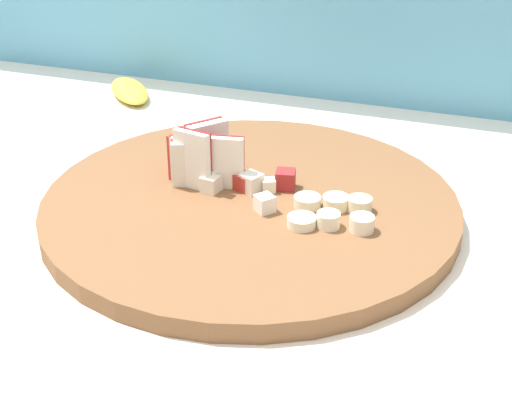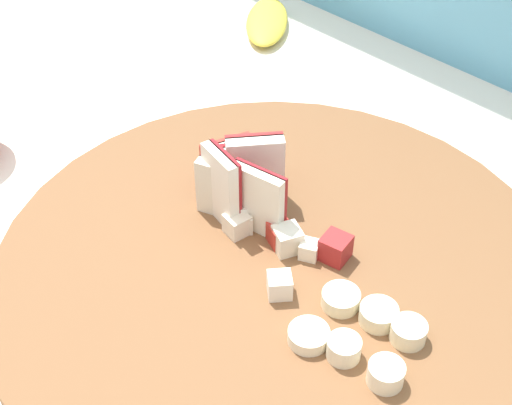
# 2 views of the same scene
# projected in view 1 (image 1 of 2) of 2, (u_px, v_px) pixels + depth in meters

# --- Properties ---
(tile_backsplash) EXTENTS (2.40, 0.04, 1.48)m
(tile_backsplash) POSITION_uv_depth(u_px,v_px,m) (306.00, 197.00, 1.24)
(tile_backsplash) COLOR #5BA3C1
(tile_backsplash) RESTS_ON ground
(cutting_board) EXTENTS (0.45, 0.45, 0.02)m
(cutting_board) POSITION_uv_depth(u_px,v_px,m) (250.00, 206.00, 0.81)
(cutting_board) COLOR brown
(cutting_board) RESTS_ON tiled_countertop
(apple_wedge_fan) EXTENTS (0.09, 0.07, 0.07)m
(apple_wedge_fan) POSITION_uv_depth(u_px,v_px,m) (201.00, 155.00, 0.83)
(apple_wedge_fan) COLOR maroon
(apple_wedge_fan) RESTS_ON cutting_board
(apple_dice_pile) EXTENTS (0.11, 0.09, 0.02)m
(apple_dice_pile) POSITION_uv_depth(u_px,v_px,m) (244.00, 182.00, 0.81)
(apple_dice_pile) COLOR #A32323
(apple_dice_pile) RESTS_ON cutting_board
(banana_slice_rows) EXTENTS (0.09, 0.08, 0.02)m
(banana_slice_rows) POSITION_uv_depth(u_px,v_px,m) (333.00, 212.00, 0.76)
(banana_slice_rows) COLOR #F4EAC6
(banana_slice_rows) RESTS_ON cutting_board
(banana_peel) EXTENTS (0.12, 0.13, 0.02)m
(banana_peel) POSITION_uv_depth(u_px,v_px,m) (129.00, 91.00, 1.14)
(banana_peel) COLOR gold
(banana_peel) RESTS_ON tiled_countertop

